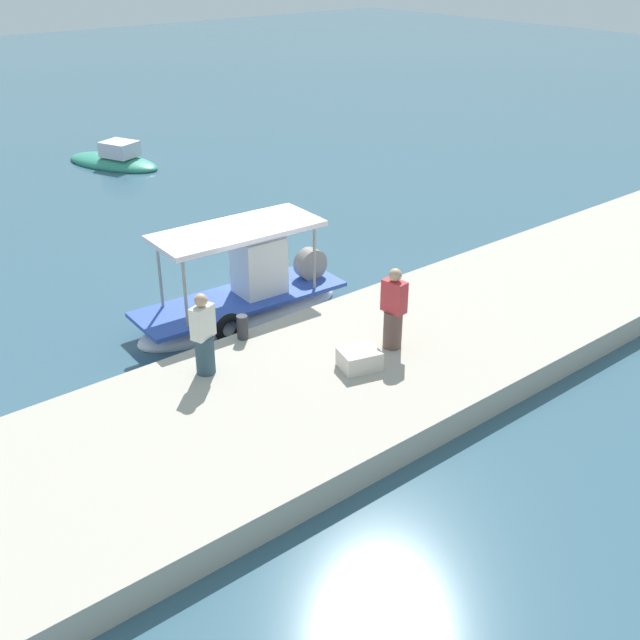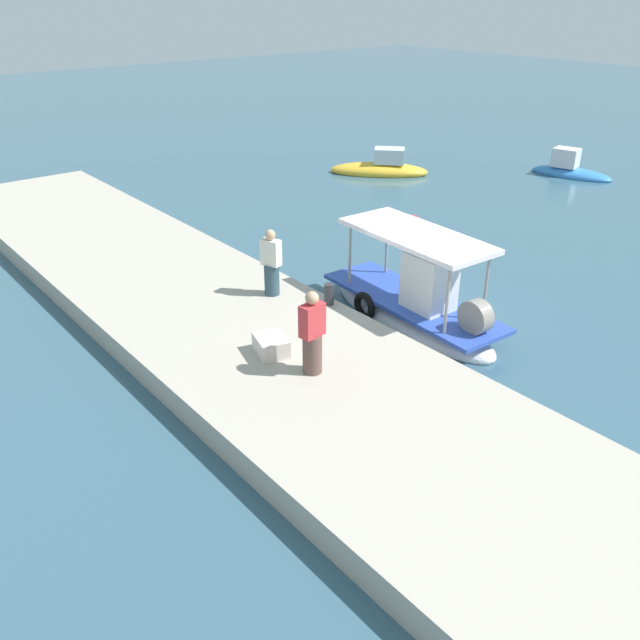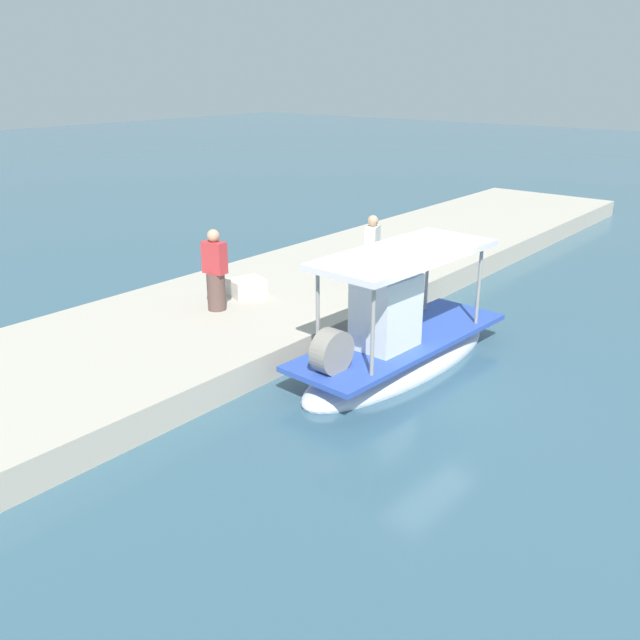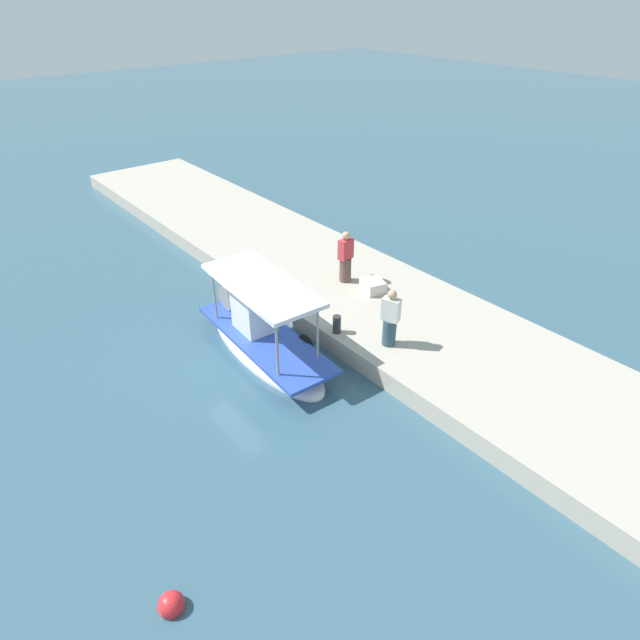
% 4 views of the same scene
% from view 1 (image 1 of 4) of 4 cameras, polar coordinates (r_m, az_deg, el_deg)
% --- Properties ---
extents(ground_plane, '(120.00, 120.00, 0.00)m').
position_cam_1_polar(ground_plane, '(19.02, -5.51, 0.52)').
color(ground_plane, '#375B6D').
extents(dock_quay, '(36.00, 5.12, 0.58)m').
position_cam_1_polar(dock_quay, '(15.94, 3.10, -3.78)').
color(dock_quay, '#B6AC9C').
rests_on(dock_quay, ground_plane).
extents(main_fishing_boat, '(5.47, 1.95, 2.68)m').
position_cam_1_polar(main_fishing_boat, '(18.60, -5.57, 1.39)').
color(main_fishing_boat, silver).
rests_on(main_fishing_boat, ground_plane).
extents(fisherman_near_bollard, '(0.54, 0.49, 1.71)m').
position_cam_1_polar(fisherman_near_bollard, '(15.10, -8.59, -1.31)').
color(fisherman_near_bollard, '#2F4956').
rests_on(fisherman_near_bollard, dock_quay).
extents(fisherman_by_crate, '(0.44, 0.53, 1.78)m').
position_cam_1_polar(fisherman_by_crate, '(15.93, 5.45, 0.58)').
color(fisherman_by_crate, brown).
rests_on(fisherman_by_crate, dock_quay).
extents(mooring_bollard, '(0.24, 0.24, 0.53)m').
position_cam_1_polar(mooring_bollard, '(16.51, -5.76, -0.53)').
color(mooring_bollard, '#2D2D33').
rests_on(mooring_bollard, dock_quay).
extents(cargo_crate, '(0.91, 0.81, 0.39)m').
position_cam_1_polar(cargo_crate, '(15.39, 2.93, -2.91)').
color(cargo_crate, beige).
rests_on(cargo_crate, dock_quay).
extents(moored_boat_mid, '(3.26, 4.65, 1.24)m').
position_cam_1_polar(moored_boat_mid, '(32.51, -14.98, 11.28)').
color(moored_boat_mid, '#329074').
rests_on(moored_boat_mid, ground_plane).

